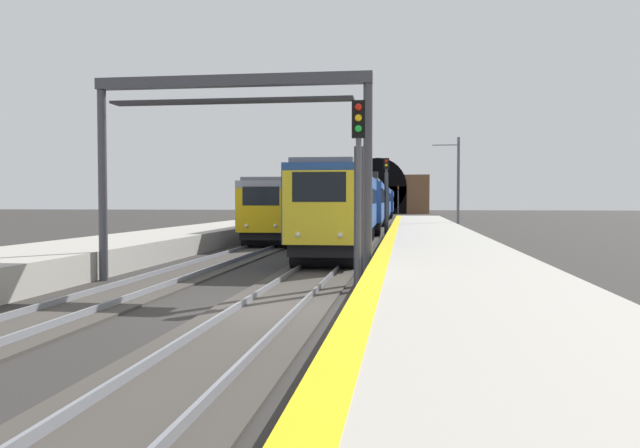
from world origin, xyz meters
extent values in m
plane|color=#302D2B|center=(0.00, 0.00, 0.00)|extent=(320.00, 320.00, 0.00)
cube|color=#ADA89E|center=(0.00, -4.52, 0.47)|extent=(112.00, 4.63, 0.93)
cube|color=yellow|center=(0.00, -2.45, 0.94)|extent=(112.00, 0.50, 0.01)
cube|color=#423D38|center=(0.00, 0.00, 0.03)|extent=(160.00, 2.75, 0.06)
cube|color=gray|center=(0.00, 0.72, 0.14)|extent=(160.00, 0.07, 0.15)
cube|color=gray|center=(0.00, -0.72, 0.14)|extent=(160.00, 0.07, 0.15)
cube|color=#423D38|center=(0.00, 4.54, 0.03)|extent=(160.00, 2.62, 0.06)
cube|color=gray|center=(0.00, 5.26, 0.14)|extent=(160.00, 0.07, 0.15)
cube|color=gray|center=(0.00, 3.82, 0.14)|extent=(160.00, 0.07, 0.15)
cube|color=#264C99|center=(17.84, 0.00, 2.49)|extent=(20.94, 3.01, 2.91)
cube|color=black|center=(17.84, 0.00, 2.85)|extent=(20.11, 3.03, 0.85)
cube|color=slate|center=(17.84, 0.00, 4.04)|extent=(20.31, 2.59, 0.20)
cube|color=black|center=(17.84, 0.00, 0.84)|extent=(20.52, 2.68, 0.54)
cylinder|color=black|center=(8.85, -0.13, 0.49)|extent=(1.02, 2.51, 0.98)
cylinder|color=black|center=(10.65, -0.10, 0.49)|extent=(1.02, 2.51, 0.98)
cylinder|color=black|center=(25.04, 0.10, 0.49)|extent=(1.02, 2.51, 0.98)
cylinder|color=black|center=(26.84, 0.13, 0.49)|extent=(1.02, 2.51, 0.98)
cube|color=yellow|center=(7.35, -0.15, 2.34)|extent=(0.16, 2.61, 2.62)
cube|color=black|center=(7.30, -0.15, 3.07)|extent=(0.07, 1.90, 1.05)
sphere|color=#F2EACC|center=(7.30, -0.90, 1.38)|extent=(0.20, 0.20, 0.20)
sphere|color=#F2EACC|center=(7.28, 0.60, 1.38)|extent=(0.20, 0.20, 0.20)
cube|color=#264C99|center=(39.38, 0.00, 2.49)|extent=(20.94, 3.01, 2.91)
cube|color=black|center=(39.38, 0.00, 2.96)|extent=(20.11, 3.03, 1.04)
cube|color=slate|center=(39.38, 0.00, 4.04)|extent=(20.31, 2.59, 0.20)
cube|color=black|center=(39.38, 0.00, 0.84)|extent=(20.52, 2.68, 0.54)
cylinder|color=black|center=(30.32, -0.13, 0.49)|extent=(1.02, 2.51, 0.98)
cylinder|color=black|center=(32.12, -0.10, 0.49)|extent=(1.02, 2.51, 0.98)
cylinder|color=black|center=(46.65, 0.10, 0.49)|extent=(1.02, 2.51, 0.98)
cylinder|color=black|center=(48.45, 0.13, 0.49)|extent=(1.02, 2.51, 0.98)
cube|color=#264C99|center=(60.93, 0.00, 2.49)|extent=(20.94, 3.01, 2.91)
cube|color=black|center=(60.93, 0.00, 2.96)|extent=(20.11, 3.03, 0.90)
cube|color=slate|center=(60.93, 0.00, 4.04)|extent=(20.31, 2.59, 0.20)
cube|color=black|center=(60.93, 0.00, 0.84)|extent=(20.52, 2.68, 0.54)
cylinder|color=black|center=(51.84, -0.13, 0.49)|extent=(1.02, 2.51, 0.98)
cylinder|color=black|center=(53.64, -0.10, 0.49)|extent=(1.02, 2.51, 0.98)
cylinder|color=black|center=(68.21, 0.10, 0.49)|extent=(1.02, 2.51, 0.98)
cylinder|color=black|center=(70.01, 0.13, 0.49)|extent=(1.02, 2.51, 0.98)
cube|color=#264C99|center=(82.47, 0.00, 2.49)|extent=(20.94, 3.01, 2.91)
cube|color=black|center=(82.47, 0.00, 2.80)|extent=(20.11, 3.03, 0.83)
cube|color=slate|center=(82.47, 0.00, 4.04)|extent=(20.31, 2.59, 0.20)
cube|color=black|center=(82.47, 0.00, 0.84)|extent=(20.52, 2.68, 0.54)
cylinder|color=black|center=(73.48, -0.13, 0.49)|extent=(1.02, 2.51, 0.98)
cylinder|color=black|center=(75.28, -0.10, 0.49)|extent=(1.02, 2.51, 0.98)
cylinder|color=black|center=(89.66, 0.10, 0.49)|extent=(1.02, 2.51, 0.98)
cylinder|color=black|center=(91.45, 0.13, 0.49)|extent=(1.02, 2.51, 0.98)
cube|color=black|center=(39.38, 0.00, 4.59)|extent=(1.32, 1.65, 0.90)
cube|color=gray|center=(27.35, 4.54, 2.28)|extent=(19.37, 3.23, 2.73)
cube|color=black|center=(27.35, 4.54, 2.54)|extent=(18.60, 3.24, 0.78)
cube|color=slate|center=(27.35, 4.54, 3.75)|extent=(18.78, 2.80, 0.20)
cube|color=black|center=(27.35, 4.54, 0.74)|extent=(18.98, 2.89, 0.48)
cylinder|color=black|center=(18.82, 4.35, 0.43)|extent=(0.93, 2.59, 0.87)
cylinder|color=black|center=(20.62, 4.39, 0.43)|extent=(0.93, 2.59, 0.87)
cylinder|color=black|center=(34.09, 4.69, 0.43)|extent=(0.93, 2.59, 0.87)
cylinder|color=black|center=(35.89, 4.73, 0.43)|extent=(0.93, 2.59, 0.87)
cube|color=#E5B20F|center=(17.66, 4.32, 2.08)|extent=(0.18, 2.69, 2.31)
cube|color=black|center=(17.61, 4.32, 2.83)|extent=(0.08, 1.96, 0.98)
sphere|color=#F2EACC|center=(17.62, 3.55, 1.27)|extent=(0.20, 0.20, 0.20)
sphere|color=#F2EACC|center=(17.58, 5.09, 1.27)|extent=(0.20, 0.20, 0.20)
cube|color=gray|center=(47.13, 4.54, 2.28)|extent=(19.37, 3.23, 2.73)
cube|color=black|center=(47.13, 4.54, 2.54)|extent=(18.60, 3.24, 0.95)
cube|color=slate|center=(47.13, 4.54, 3.75)|extent=(18.78, 2.80, 0.20)
cube|color=black|center=(47.13, 4.54, 0.74)|extent=(18.98, 2.89, 0.48)
cylinder|color=black|center=(38.67, 4.35, 0.43)|extent=(0.93, 2.59, 0.87)
cylinder|color=black|center=(40.47, 4.39, 0.43)|extent=(0.93, 2.59, 0.87)
cylinder|color=black|center=(53.80, 4.69, 0.43)|extent=(0.93, 2.59, 0.87)
cylinder|color=black|center=(55.60, 4.73, 0.43)|extent=(0.93, 2.59, 0.87)
cube|color=gray|center=(66.91, 4.54, 2.28)|extent=(19.37, 3.23, 2.73)
cube|color=black|center=(66.91, 4.54, 2.69)|extent=(18.60, 3.24, 0.96)
cube|color=slate|center=(66.91, 4.54, 3.75)|extent=(18.78, 2.80, 0.20)
cube|color=black|center=(66.91, 4.54, 0.74)|extent=(18.98, 2.89, 0.48)
cylinder|color=black|center=(58.49, 4.35, 0.43)|extent=(0.93, 2.59, 0.87)
cylinder|color=black|center=(60.29, 4.39, 0.43)|extent=(0.93, 2.59, 0.87)
cylinder|color=black|center=(73.53, 4.69, 0.43)|extent=(0.93, 2.59, 0.87)
cylinder|color=black|center=(75.32, 4.73, 0.43)|extent=(0.93, 2.59, 0.87)
cube|color=black|center=(47.13, 4.54, 4.30)|extent=(1.34, 1.71, 0.90)
cylinder|color=#4C4C54|center=(3.27, -1.83, 2.18)|extent=(0.16, 0.16, 4.36)
cube|color=black|center=(3.27, -1.83, 4.88)|extent=(0.20, 0.38, 1.05)
cube|color=#4C4C54|center=(3.41, -1.83, 2.18)|extent=(0.04, 0.28, 3.92)
sphere|color=red|center=(3.14, -1.83, 5.21)|extent=(0.20, 0.20, 0.20)
sphere|color=yellow|center=(3.14, -1.83, 4.91)|extent=(0.20, 0.20, 0.20)
sphere|color=green|center=(3.14, -1.83, 4.61)|extent=(0.20, 0.20, 0.20)
cylinder|color=#38383D|center=(29.61, -1.83, 2.40)|extent=(0.16, 0.16, 4.80)
cube|color=black|center=(29.61, -1.83, 5.17)|extent=(0.20, 0.38, 0.75)
cube|color=#38383D|center=(29.75, -1.83, 2.40)|extent=(0.04, 0.28, 4.32)
sphere|color=red|center=(29.48, -1.83, 5.35)|extent=(0.20, 0.20, 0.20)
sphere|color=yellow|center=(29.48, -1.83, 5.05)|extent=(0.20, 0.20, 0.20)
cylinder|color=#38383D|center=(103.16, -1.83, 2.32)|extent=(0.16, 0.16, 4.64)
cube|color=black|center=(103.16, -1.83, 5.02)|extent=(0.20, 0.38, 0.75)
cube|color=#38383D|center=(103.30, -1.83, 2.32)|extent=(0.04, 0.28, 4.18)
sphere|color=red|center=(103.03, -1.83, 5.19)|extent=(0.20, 0.20, 0.20)
sphere|color=yellow|center=(103.03, -1.83, 4.89)|extent=(0.20, 0.20, 0.20)
cylinder|color=#3F3F47|center=(4.69, 6.55, 3.07)|extent=(0.28, 0.28, 6.15)
cylinder|color=#3F3F47|center=(4.69, -2.00, 3.07)|extent=(0.28, 0.28, 6.15)
cube|color=#3F3F47|center=(4.69, 2.27, 6.32)|extent=(0.36, 8.83, 0.35)
cube|color=#2D2D33|center=(4.69, 2.27, 5.70)|extent=(0.70, 7.69, 0.08)
cube|color=brown|center=(112.22, 2.27, 3.86)|extent=(2.85, 20.21, 7.72)
cube|color=black|center=(110.74, 2.27, 2.70)|extent=(0.12, 11.32, 5.40)
cylinder|color=black|center=(110.74, 2.27, 5.40)|extent=(0.12, 11.32, 11.32)
cylinder|color=#595B60|center=(35.78, -7.24, 3.77)|extent=(0.22, 0.22, 7.54)
cylinder|color=#595B60|center=(35.78, -6.22, 6.94)|extent=(0.08, 2.04, 0.08)
cylinder|color=#595B60|center=(73.04, 11.78, 4.09)|extent=(0.22, 0.22, 8.18)
cylinder|color=#595B60|center=(73.04, 10.77, 7.58)|extent=(0.08, 2.01, 0.08)
camera|label=1|loc=(-14.58, -3.14, 2.59)|focal=35.46mm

